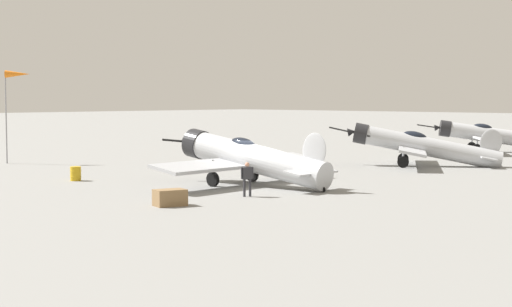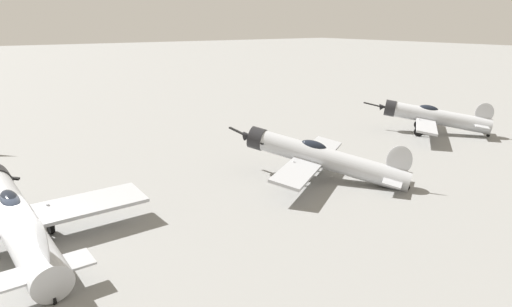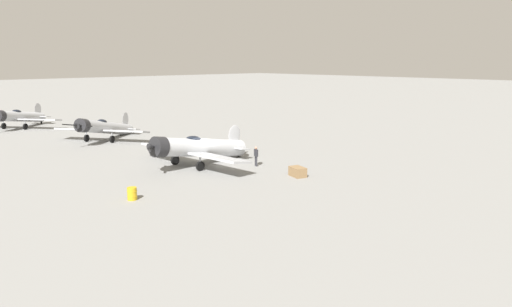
# 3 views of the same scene
# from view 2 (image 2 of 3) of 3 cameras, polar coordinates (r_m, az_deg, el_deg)

# --- Properties ---
(ground_plane) EXTENTS (400.00, 400.00, 0.00)m
(ground_plane) POSITION_cam_2_polar(r_m,az_deg,el_deg) (23.02, -26.14, -11.03)
(ground_plane) COLOR gray
(airplane_foreground) EXTENTS (11.00, 12.19, 3.15)m
(airplane_foreground) POSITION_cam_2_polar(r_m,az_deg,el_deg) (22.90, -26.90, -7.07)
(airplane_foreground) COLOR #B7BABF
(airplane_foreground) RESTS_ON ground_plane
(airplane_mid_apron) EXTENTS (11.04, 9.99, 3.29)m
(airplane_mid_apron) POSITION_cam_2_polar(r_m,az_deg,el_deg) (30.16, 7.76, -0.47)
(airplane_mid_apron) COLOR #B7BABF
(airplane_mid_apron) RESTS_ON ground_plane
(airplane_far_line) EXTENTS (9.77, 10.56, 3.04)m
(airplane_far_line) POSITION_cam_2_polar(r_m,az_deg,el_deg) (45.17, 20.33, 4.18)
(airplane_far_line) COLOR #B7BABF
(airplane_far_line) RESTS_ON ground_plane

